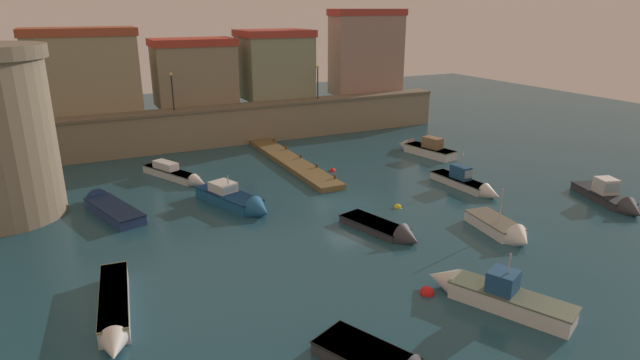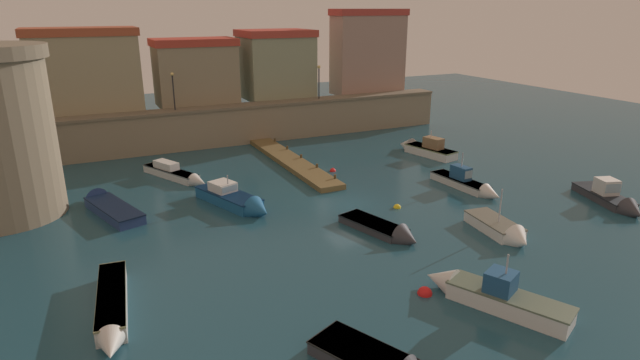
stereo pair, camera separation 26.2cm
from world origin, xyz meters
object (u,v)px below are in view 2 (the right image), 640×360
object	(u,v)px
quay_lamp_0	(173,85)
quay_lamp_1	(319,77)
moored_boat_2	(503,230)
moored_boat_11	(490,294)
moored_boat_0	(613,199)
moored_boat_7	(469,184)
moored_boat_4	(424,148)
moored_boat_8	(107,205)
moored_boat_10	(388,231)
mooring_buoy_1	(397,208)
moored_boat_3	(237,200)
mooring_buoy_2	(333,171)
moored_boat_5	(112,309)
mooring_buoy_0	(425,294)
moored_boat_1	(176,174)

from	to	relation	value
quay_lamp_0	quay_lamp_1	distance (m)	14.72
moored_boat_2	moored_boat_11	size ratio (longest dim) A/B	0.75
moored_boat_0	moored_boat_11	distance (m)	17.40
moored_boat_7	moored_boat_4	bearing A→B (deg)	158.39
moored_boat_4	moored_boat_2	bearing A→B (deg)	145.64
moored_boat_4	moored_boat_8	distance (m)	27.37
moored_boat_10	mooring_buoy_1	bearing A→B (deg)	123.32
moored_boat_10	moored_boat_3	bearing A→B (deg)	-157.11
mooring_buoy_2	quay_lamp_0	bearing A→B (deg)	128.75
moored_boat_5	mooring_buoy_1	distance (m)	19.17
moored_boat_4	mooring_buoy_0	size ratio (longest dim) A/B	9.06
quay_lamp_0	moored_boat_5	size ratio (longest dim) A/B	0.46
mooring_buoy_2	mooring_buoy_1	bearing A→B (deg)	-89.21
moored_boat_5	mooring_buoy_2	xyz separation A→B (m)	(18.22, 14.75, -0.43)
moored_boat_0	mooring_buoy_1	world-z (taller)	moored_boat_0
quay_lamp_0	moored_boat_3	xyz separation A→B (m)	(0.52, -16.81, -5.56)
quay_lamp_1	moored_boat_0	distance (m)	29.50
moored_boat_2	moored_boat_0	bearing A→B (deg)	99.96
moored_boat_0	mooring_buoy_2	xyz separation A→B (m)	(-13.53, 15.14, -0.43)
quay_lamp_0	mooring_buoy_1	world-z (taller)	quay_lamp_0
moored_boat_5	moored_boat_0	bearing A→B (deg)	95.19
mooring_buoy_0	mooring_buoy_1	world-z (taller)	mooring_buoy_0
moored_boat_4	moored_boat_7	size ratio (longest dim) A/B	0.98
mooring_buoy_0	mooring_buoy_2	bearing A→B (deg)	75.53
mooring_buoy_1	mooring_buoy_2	xyz separation A→B (m)	(-0.13, 9.20, 0.00)
moored_boat_3	moored_boat_11	distance (m)	17.92
mooring_buoy_1	quay_lamp_0	bearing A→B (deg)	115.05
moored_boat_7	moored_boat_11	distance (m)	15.94
moored_boat_11	moored_boat_7	bearing A→B (deg)	-62.80
moored_boat_1	mooring_buoy_1	xyz separation A→B (m)	(12.05, -12.69, -0.42)
quay_lamp_0	moored_boat_11	distance (m)	34.65
moored_boat_0	mooring_buoy_2	distance (m)	20.31
moored_boat_1	moored_boat_3	world-z (taller)	moored_boat_3
mooring_buoy_2	moored_boat_11	bearing A→B (deg)	-97.73
mooring_buoy_1	moored_boat_8	bearing A→B (deg)	155.66
moored_boat_7	moored_boat_8	xyz separation A→B (m)	(-24.27, 7.11, -0.08)
quay_lamp_0	moored_boat_1	xyz separation A→B (m)	(-1.93, -8.97, -5.63)
moored_boat_1	moored_boat_5	distance (m)	19.29
moored_boat_5	moored_boat_10	distance (m)	15.52
moored_boat_8	moored_boat_11	distance (m)	24.49
moored_boat_8	moored_boat_1	bearing A→B (deg)	-66.35
moored_boat_2	moored_boat_8	xyz separation A→B (m)	(-20.53, 14.37, -0.02)
moored_boat_2	moored_boat_3	bearing A→B (deg)	-124.75
moored_boat_7	mooring_buoy_1	xyz separation A→B (m)	(-6.77, -0.81, -0.43)
moored_boat_0	moored_boat_7	xyz separation A→B (m)	(-6.63, 6.74, 0.00)
quay_lamp_1	quay_lamp_0	bearing A→B (deg)	180.00
moored_boat_2	moored_boat_7	xyz separation A→B (m)	(3.75, 7.27, 0.06)
moored_boat_10	moored_boat_8	bearing A→B (deg)	-143.80
moored_boat_0	moored_boat_1	xyz separation A→B (m)	(-25.45, 18.62, -0.01)
moored_boat_10	moored_boat_1	bearing A→B (deg)	-166.43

